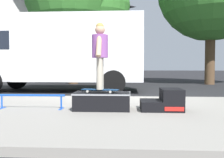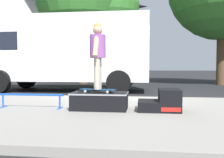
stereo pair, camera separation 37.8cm
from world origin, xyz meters
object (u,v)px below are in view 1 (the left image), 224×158
grind_rail (31,98)px  skateboard (100,90)px  skate_box (102,100)px  kicker_ramp (165,101)px  box_truck (58,51)px  skater_kid (100,50)px

grind_rail → skateboard: size_ratio=1.82×
skate_box → skateboard: (-0.05, 0.03, 0.22)m
kicker_ramp → box_truck: 6.46m
skate_box → skateboard: 0.23m
box_truck → skate_box: bearing=-65.2°
skate_box → grind_rail: 1.53m
grind_rail → skateboard: bearing=1.2°
skate_box → skater_kid: skater_kid is taller
skate_box → box_truck: 5.82m
skate_box → skateboard: skateboard is taller
skate_box → grind_rail: bearing=-179.8°
skate_box → kicker_ramp: size_ratio=1.38×
kicker_ramp → box_truck: bearing=125.6°
kicker_ramp → skateboard: size_ratio=1.05×
kicker_ramp → grind_rail: size_ratio=0.58×
skate_box → kicker_ramp: bearing=-0.0°
kicker_ramp → skateboard: bearing=178.9°
skateboard → box_truck: box_truck is taller
grind_rail → skateboard: (1.48, 0.03, 0.18)m
skater_kid → box_truck: 5.62m
skate_box → grind_rail: size_ratio=0.80×
skater_kid → skate_box: bearing=-27.7°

